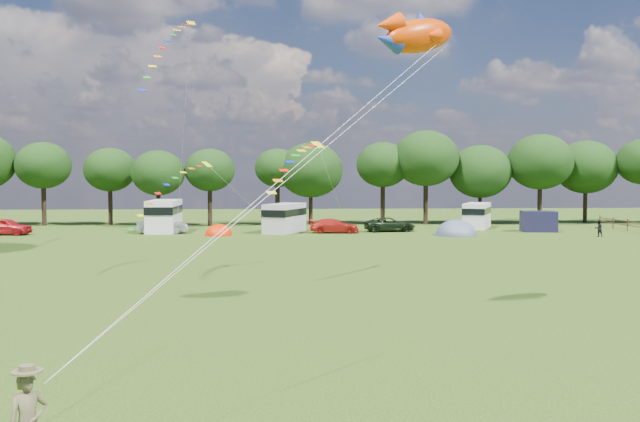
{
  "coord_description": "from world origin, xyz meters",
  "views": [
    {
      "loc": [
        -1.72,
        -22.0,
        5.59
      ],
      "look_at": [
        0.0,
        8.0,
        4.0
      ],
      "focal_mm": 40.0,
      "sensor_mm": 36.0,
      "label": 1
    }
  ],
  "objects": [
    {
      "name": "tent_greyblue",
      "position": [
        14.18,
        41.19,
        0.02
      ],
      "size": [
        3.77,
        4.13,
        2.81
      ],
      "color": "#4E596D",
      "rests_on": "ground"
    },
    {
      "name": "walker_a",
      "position": [
        26.4,
        39.06,
        0.74
      ],
      "size": [
        0.77,
        0.53,
        1.48
      ],
      "primitive_type": "imported",
      "rotation": [
        0.0,
        0.0,
        3.26
      ],
      "color": "black",
      "rests_on": "ground"
    },
    {
      "name": "tree_line",
      "position": [
        5.3,
        54.99,
        6.35
      ],
      "size": [
        102.98,
        10.98,
        10.27
      ],
      "color": "black",
      "rests_on": "ground"
    },
    {
      "name": "car_a",
      "position": [
        -26.54,
        43.91,
        0.78
      ],
      "size": [
        4.91,
        2.49,
        1.57
      ],
      "primitive_type": "imported",
      "rotation": [
        0.0,
        0.0,
        1.43
      ],
      "color": "red",
      "rests_on": "ground"
    },
    {
      "name": "streamer_kite_a",
      "position": [
        -9.3,
        29.28,
        14.8
      ],
      "size": [
        3.36,
        5.5,
        5.76
      ],
      "rotation": [
        0.0,
        0.0,
        0.43
      ],
      "color": "#FFB906",
      "rests_on": "ground"
    },
    {
      "name": "campervan_d",
      "position": [
        18.35,
        49.24,
        1.38
      ],
      "size": [
        4.14,
        5.7,
        2.57
      ],
      "rotation": [
        0.0,
        0.0,
        1.16
      ],
      "color": "white",
      "rests_on": "ground"
    },
    {
      "name": "streamer_kite_c",
      "position": [
        -0.62,
        15.83,
        6.43
      ],
      "size": [
        3.2,
        4.96,
        2.81
      ],
      "rotation": [
        0.0,
        0.0,
        0.66
      ],
      "color": "yellow",
      "rests_on": "ground"
    },
    {
      "name": "awning_navy",
      "position": [
        23.15,
        44.96,
        0.98
      ],
      "size": [
        3.5,
        3.01,
        1.97
      ],
      "primitive_type": "cube",
      "rotation": [
        0.0,
        0.0,
        -0.15
      ],
      "color": "black",
      "rests_on": "ground"
    },
    {
      "name": "car_d",
      "position": [
        8.87,
        45.77,
        0.67
      ],
      "size": [
        5.14,
        2.69,
        1.35
      ],
      "primitive_type": "imported",
      "rotation": [
        0.0,
        0.0,
        1.66
      ],
      "color": "black",
      "rests_on": "ground"
    },
    {
      "name": "ground_plane",
      "position": [
        0.0,
        0.0,
        0.0
      ],
      "size": [
        180.0,
        180.0,
        0.0
      ],
      "primitive_type": "plane",
      "color": "black",
      "rests_on": "ground"
    },
    {
      "name": "car_b",
      "position": [
        -12.58,
        44.77,
        0.76
      ],
      "size": [
        4.41,
        1.83,
        1.53
      ],
      "primitive_type": "imported",
      "rotation": [
        0.0,
        0.0,
        1.62
      ],
      "color": "gray",
      "rests_on": "ground"
    },
    {
      "name": "campervan_b",
      "position": [
        -12.71,
        46.52,
        1.63
      ],
      "size": [
        2.7,
        6.23,
        3.04
      ],
      "rotation": [
        0.0,
        0.0,
        1.56
      ],
      "color": "silver",
      "rests_on": "ground"
    },
    {
      "name": "campervan_c",
      "position": [
        -1.23,
        45.24,
        1.47
      ],
      "size": [
        4.34,
        6.06,
        2.73
      ],
      "rotation": [
        0.0,
        0.0,
        1.17
      ],
      "color": "#B9B9BB",
      "rests_on": "ground"
    },
    {
      "name": "car_c",
      "position": [
        3.42,
        44.4,
        0.67
      ],
      "size": [
        4.53,
        2.05,
        1.34
      ],
      "primitive_type": "imported",
      "rotation": [
        0.0,
        0.0,
        1.53
      ],
      "color": "red",
      "rests_on": "ground"
    },
    {
      "name": "fish_kite",
      "position": [
        3.42,
        5.28,
        10.87
      ],
      "size": [
        3.73,
        2.48,
        1.97
      ],
      "rotation": [
        0.0,
        -0.21,
        0.44
      ],
      "color": "#D73600",
      "rests_on": "ground"
    },
    {
      "name": "tent_orange",
      "position": [
        -7.2,
        42.54,
        0.02
      ],
      "size": [
        2.53,
        2.77,
        1.98
      ],
      "color": "#F42600",
      "rests_on": "ground"
    },
    {
      "name": "streamer_kite_b",
      "position": [
        -7.52,
        18.86,
        5.04
      ],
      "size": [
        4.15,
        4.63,
        3.77
      ],
      "rotation": [
        0.0,
        0.0,
        1.07
      ],
      "color": "#E6F50F",
      "rests_on": "ground"
    }
  ]
}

